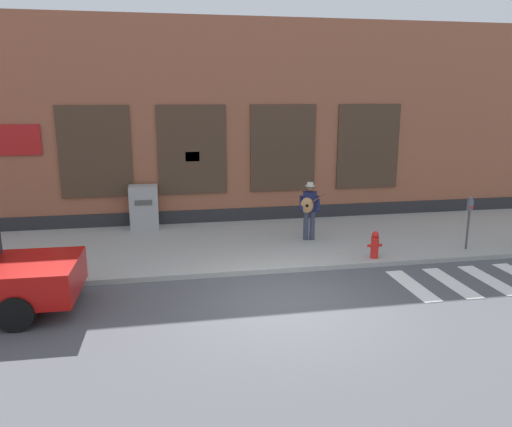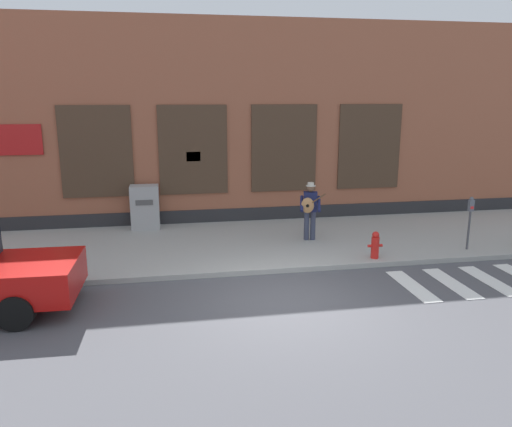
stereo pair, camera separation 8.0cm
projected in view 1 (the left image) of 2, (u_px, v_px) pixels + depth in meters
name	position (u px, v px, depth m)	size (l,w,h in m)	color
ground_plane	(287.00, 304.00, 10.22)	(160.00, 160.00, 0.00)	#4C4C51
sidewalk	(251.00, 243.00, 14.17)	(28.00, 4.80, 0.13)	#9E9E99
building_backdrop	(230.00, 122.00, 17.63)	(28.00, 4.06, 6.50)	#99563D
crosswalk	(507.00, 278.00, 11.61)	(5.20, 1.90, 0.01)	silver
busker	(309.00, 208.00, 14.06)	(0.72, 0.64, 1.66)	#33384C
parking_meter	(469.00, 215.00, 13.24)	(0.13, 0.11, 1.44)	#47474C
utility_box	(144.00, 207.00, 15.33)	(0.86, 0.60, 1.35)	#9E9E9E
fire_hydrant	(375.00, 245.00, 12.62)	(0.38, 0.20, 0.70)	red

